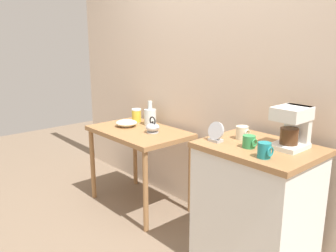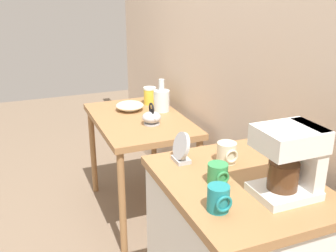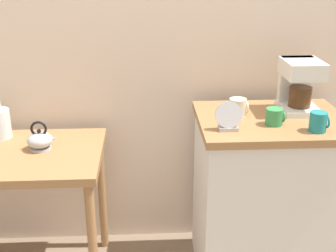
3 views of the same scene
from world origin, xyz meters
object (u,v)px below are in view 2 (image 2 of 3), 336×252
object	(u,v)px
teakettle	(152,117)
table_clock	(181,149)
bowl_stoneware	(130,106)
glass_carafe_vase	(162,100)
canister_enamel	(150,96)
coffee_maker	(292,158)
mug_dark_teal	(219,199)
mug_small_cream	(227,153)
mug_tall_green	(218,174)

from	to	relation	value
teakettle	table_clock	distance (m)	0.92
bowl_stoneware	table_clock	bearing A→B (deg)	-6.39
glass_carafe_vase	canister_enamel	size ratio (longest dim) A/B	1.80
canister_enamel	table_clock	xyz separation A→B (m)	(1.32, -0.33, 0.15)
bowl_stoneware	coffee_maker	bearing A→B (deg)	4.08
mug_dark_teal	coffee_maker	bearing A→B (deg)	90.35
coffee_maker	mug_small_cream	world-z (taller)	coffee_maker
glass_carafe_vase	mug_tall_green	xyz separation A→B (m)	(1.35, -0.29, 0.11)
canister_enamel	table_clock	bearing A→B (deg)	-13.87
mug_dark_teal	bowl_stoneware	bearing A→B (deg)	173.82
bowl_stoneware	mug_tall_green	size ratio (longest dim) A/B	2.33
mug_small_cream	table_clock	size ratio (longest dim) A/B	0.68
coffee_maker	glass_carafe_vase	bearing A→B (deg)	176.48
teakettle	mug_small_cream	world-z (taller)	mug_small_cream
canister_enamel	mug_dark_teal	bearing A→B (deg)	-11.97
mug_dark_teal	mug_small_cream	xyz separation A→B (m)	(-0.32, 0.21, -0.00)
mug_dark_teal	mug_small_cream	distance (m)	0.38
teakettle	mug_small_cream	xyz separation A→B (m)	(0.97, -0.01, 0.15)
bowl_stoneware	glass_carafe_vase	world-z (taller)	glass_carafe_vase
glass_carafe_vase	canister_enamel	bearing A→B (deg)	-173.90
mug_dark_teal	mug_tall_green	xyz separation A→B (m)	(-0.17, 0.09, -0.01)
glass_carafe_vase	coffee_maker	size ratio (longest dim) A/B	0.90
table_clock	glass_carafe_vase	bearing A→B (deg)	162.90
coffee_maker	mug_tall_green	world-z (taller)	coffee_maker
canister_enamel	coffee_maker	world-z (taller)	coffee_maker
canister_enamel	table_clock	distance (m)	1.37
bowl_stoneware	glass_carafe_vase	bearing A→B (deg)	64.91
canister_enamel	mug_small_cream	xyz separation A→B (m)	(1.40, -0.15, 0.13)
table_clock	mug_tall_green	bearing A→B (deg)	13.38
coffee_maker	mug_small_cream	bearing A→B (deg)	-166.48
teakettle	canister_enamel	world-z (taller)	teakettle
bowl_stoneware	canister_enamel	distance (m)	0.21
teakettle	mug_dark_teal	xyz separation A→B (m)	(1.28, -0.22, 0.15)
teakettle	table_clock	bearing A→B (deg)	-11.84
mug_dark_teal	mug_small_cream	bearing A→B (deg)	145.91
table_clock	canister_enamel	bearing A→B (deg)	166.13
teakettle	bowl_stoneware	bearing A→B (deg)	-171.74
canister_enamel	mug_dark_teal	xyz separation A→B (m)	(1.72, -0.36, 0.14)
mug_small_cream	mug_tall_green	bearing A→B (deg)	-40.12
canister_enamel	mug_dark_teal	distance (m)	1.76
canister_enamel	coffee_maker	bearing A→B (deg)	-2.44
mug_small_cream	table_clock	bearing A→B (deg)	-114.41
bowl_stoneware	table_clock	xyz separation A→B (m)	(1.22, -0.14, 0.18)
glass_carafe_vase	table_clock	bearing A→B (deg)	-17.10
teakettle	table_clock	size ratio (longest dim) A/B	1.15
glass_carafe_vase	coffee_maker	bearing A→B (deg)	-3.52
bowl_stoneware	mug_small_cream	size ratio (longest dim) A/B	2.23
mug_small_cream	mug_dark_teal	bearing A→B (deg)	-34.09
coffee_maker	table_clock	bearing A→B (deg)	-147.47
teakettle	mug_small_cream	size ratio (longest dim) A/B	1.69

